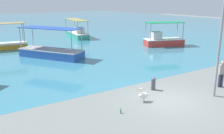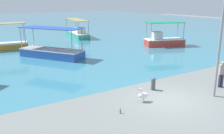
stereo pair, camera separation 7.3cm
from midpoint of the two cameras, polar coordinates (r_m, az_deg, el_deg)
ground at (r=14.29m, az=12.59°, el=-7.33°), size 120.00×120.00×0.00m
harbor_water at (r=58.18m, az=-23.47°, el=8.73°), size 110.00×90.00×0.00m
fishing_boat_near_left at (r=30.36m, az=-23.06°, el=4.83°), size 4.84×2.49×2.84m
fishing_boat_far_right at (r=30.45m, az=11.73°, el=6.03°), size 4.94×3.28×2.77m
fishing_boat_far_left at (r=24.46m, az=-13.52°, el=3.47°), size 5.07×6.37×2.82m
fishing_boat_outer at (r=37.28m, az=-7.85°, el=7.75°), size 2.74×7.05×2.51m
pelican at (r=13.69m, az=7.29°, el=-6.39°), size 0.79×0.44×0.80m
lamp_post at (r=14.81m, az=23.63°, el=5.70°), size 0.28×0.28×5.81m
mooring_bollard at (r=15.49m, az=9.55°, el=-3.67°), size 0.28×0.28×0.80m
fisherman_standing at (r=17.07m, az=23.89°, el=-1.33°), size 0.45×0.35×1.69m
glass_bottle at (r=12.37m, az=2.07°, el=-10.09°), size 0.07×0.07×0.27m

